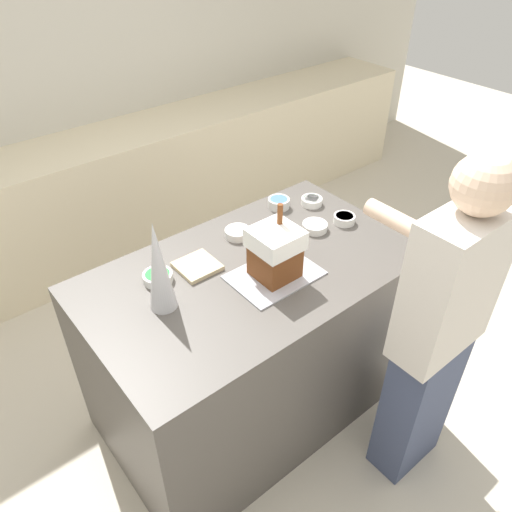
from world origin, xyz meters
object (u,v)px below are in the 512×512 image
(decorative_tree, at_px, (158,267))
(candy_bowl_behind_tray, at_px, (344,219))
(candy_bowl_near_tray_right, at_px, (279,203))
(gingerbread_house, at_px, (275,252))
(baking_tray, at_px, (274,275))
(cookbook, at_px, (197,266))
(candy_bowl_center_rear, at_px, (237,232))
(candy_bowl_front_corner, at_px, (312,201))
(person, at_px, (437,334))
(candy_bowl_near_tray_left, at_px, (158,277))
(candy_bowl_beside_tree, at_px, (315,226))

(decorative_tree, bearing_deg, candy_bowl_behind_tray, -1.99)
(candy_bowl_near_tray_right, bearing_deg, gingerbread_house, -132.98)
(baking_tray, relative_size, cookbook, 2.19)
(candy_bowl_center_rear, height_order, candy_bowl_front_corner, candy_bowl_center_rear)
(baking_tray, xyz_separation_m, candy_bowl_behind_tray, (0.56, 0.10, 0.02))
(candy_bowl_front_corner, relative_size, cookbook, 0.63)
(gingerbread_house, height_order, candy_bowl_behind_tray, gingerbread_house)
(gingerbread_house, bearing_deg, baking_tray, -147.84)
(candy_bowl_behind_tray, bearing_deg, decorative_tree, 178.01)
(decorative_tree, height_order, person, person)
(decorative_tree, xyz_separation_m, person, (0.83, -0.76, -0.30))
(baking_tray, bearing_deg, candy_bowl_near_tray_left, 144.76)
(cookbook, bearing_deg, gingerbread_house, -48.34)
(decorative_tree, bearing_deg, person, -42.53)
(candy_bowl_center_rear, relative_size, candy_bowl_beside_tree, 0.99)
(baking_tray, height_order, candy_bowl_behind_tray, candy_bowl_behind_tray)
(candy_bowl_behind_tray, height_order, person, person)
(gingerbread_house, relative_size, cookbook, 1.84)
(baking_tray, distance_m, candy_bowl_near_tray_left, 0.51)
(candy_bowl_beside_tree, height_order, candy_bowl_near_tray_left, candy_bowl_near_tray_left)
(gingerbread_house, bearing_deg, decorative_tree, 163.89)
(candy_bowl_near_tray_right, height_order, candy_bowl_front_corner, candy_bowl_near_tray_right)
(decorative_tree, xyz_separation_m, candy_bowl_beside_tree, (0.88, 0.01, -0.18))
(baking_tray, height_order, candy_bowl_center_rear, candy_bowl_center_rear)
(candy_bowl_near_tray_right, height_order, candy_bowl_center_rear, candy_bowl_near_tray_right)
(candy_bowl_center_rear, height_order, candy_bowl_beside_tree, candy_bowl_center_rear)
(candy_bowl_behind_tray, xyz_separation_m, candy_bowl_front_corner, (-0.00, 0.23, -0.00))
(candy_bowl_near_tray_left, bearing_deg, decorative_tree, -112.03)
(candy_bowl_near_tray_right, distance_m, candy_bowl_near_tray_left, 0.83)
(decorative_tree, height_order, candy_bowl_near_tray_right, decorative_tree)
(candy_bowl_beside_tree, bearing_deg, candy_bowl_near_tray_right, 89.45)
(baking_tray, distance_m, candy_bowl_near_tray_right, 0.59)
(candy_bowl_near_tray_right, xyz_separation_m, candy_bowl_behind_tray, (0.16, -0.32, -0.00))
(candy_bowl_front_corner, relative_size, candy_bowl_near_tray_left, 0.86)
(baking_tray, relative_size, candy_bowl_behind_tray, 3.55)
(candy_bowl_center_rear, xyz_separation_m, candy_bowl_beside_tree, (0.34, -0.20, -0.00))
(candy_bowl_center_rear, height_order, person, person)
(gingerbread_house, bearing_deg, candy_bowl_behind_tray, 10.44)
(candy_bowl_near_tray_left, bearing_deg, candy_bowl_near_tray_right, 9.19)
(candy_bowl_center_rear, bearing_deg, cookbook, -163.85)
(candy_bowl_center_rear, bearing_deg, candy_bowl_near_tray_left, -173.62)
(candy_bowl_behind_tray, height_order, candy_bowl_beside_tree, candy_bowl_behind_tray)
(candy_bowl_front_corner, distance_m, candy_bowl_near_tray_left, 0.98)
(candy_bowl_near_tray_right, height_order, candy_bowl_beside_tree, candy_bowl_near_tray_right)
(candy_bowl_near_tray_left, xyz_separation_m, person, (0.77, -0.92, -0.12))
(candy_bowl_near_tray_left, height_order, person, person)
(gingerbread_house, relative_size, candy_bowl_near_tray_right, 2.84)
(baking_tray, bearing_deg, candy_bowl_near_tray_right, 47.01)
(candy_bowl_near_tray_right, height_order, candy_bowl_near_tray_left, candy_bowl_near_tray_right)
(candy_bowl_center_rear, xyz_separation_m, candy_bowl_front_corner, (0.50, -0.01, -0.00))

